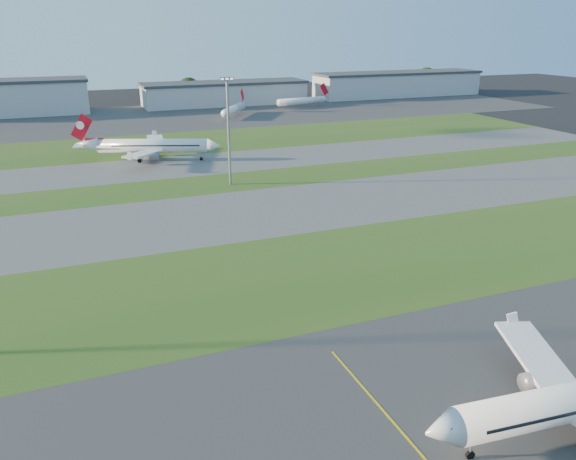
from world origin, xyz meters
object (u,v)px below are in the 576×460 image
airliner_taxiing (152,146)px  light_mast_centre (228,124)px  mini_jet_near (234,109)px  mini_jet_far (302,101)px

airliner_taxiing → light_mast_centre: light_mast_centre is taller
mini_jet_near → mini_jet_far: 41.45m
airliner_taxiing → mini_jet_near: size_ratio=1.51×
airliner_taxiing → mini_jet_near: (46.28, 72.87, -1.00)m
mini_jet_far → mini_jet_near: bearing=-167.8°
airliner_taxiing → light_mast_centre: size_ratio=1.45×
mini_jet_near → mini_jet_far: (38.49, 15.38, 0.00)m
light_mast_centre → mini_jet_far: bearing=59.7°
mini_jet_near → mini_jet_far: bearing=-34.2°
airliner_taxiing → mini_jet_near: airliner_taxiing is taller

